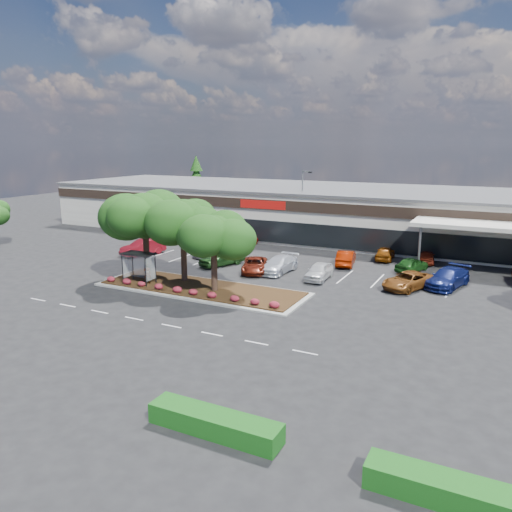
% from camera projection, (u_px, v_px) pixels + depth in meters
% --- Properties ---
extents(ground, '(160.00, 160.00, 0.00)m').
position_uv_depth(ground, '(195.00, 307.00, 37.30)').
color(ground, black).
rests_on(ground, ground).
extents(retail_store, '(80.40, 25.20, 6.25)m').
position_uv_depth(retail_store, '(337.00, 211.00, 66.10)').
color(retail_store, silver).
rests_on(retail_store, ground).
extents(landscape_island, '(18.00, 6.00, 0.26)m').
position_uv_depth(landscape_island, '(201.00, 289.00, 41.64)').
color(landscape_island, '#979792').
rests_on(landscape_island, ground).
extents(lane_markings, '(33.12, 20.06, 0.01)m').
position_uv_depth(lane_markings, '(256.00, 275.00, 46.44)').
color(lane_markings, silver).
rests_on(lane_markings, ground).
extents(shrub_row, '(17.00, 0.80, 0.50)m').
position_uv_depth(shrub_row, '(187.00, 291.00, 39.72)').
color(shrub_row, maroon).
rests_on(shrub_row, landscape_island).
extents(bus_shelter, '(2.75, 1.55, 2.59)m').
position_uv_depth(bus_shelter, '(140.00, 259.00, 42.65)').
color(bus_shelter, black).
rests_on(bus_shelter, landscape_island).
extents(island_tree_west, '(7.20, 7.20, 7.89)m').
position_uv_depth(island_tree_west, '(146.00, 234.00, 43.80)').
color(island_tree_west, black).
rests_on(island_tree_west, landscape_island).
extents(island_tree_mid, '(6.60, 6.60, 7.32)m').
position_uv_depth(island_tree_mid, '(183.00, 239.00, 42.94)').
color(island_tree_mid, black).
rests_on(island_tree_mid, landscape_island).
extents(island_tree_east, '(5.80, 5.80, 6.50)m').
position_uv_depth(island_tree_east, '(214.00, 251.00, 39.97)').
color(island_tree_east, black).
rests_on(island_tree_east, landscape_island).
extents(hedge_south_east, '(6.00, 1.30, 0.90)m').
position_uv_depth(hedge_south_east, '(215.00, 423.00, 21.06)').
color(hedge_south_east, '#184711').
rests_on(hedge_south_east, ground).
extents(hedge_south_mid, '(7.00, 1.30, 0.90)m').
position_uv_depth(hedge_south_mid, '(470.00, 497.00, 16.67)').
color(hedge_south_mid, '#184711').
rests_on(hedge_south_mid, ground).
extents(conifer_north_west, '(4.40, 4.40, 10.00)m').
position_uv_depth(conifer_north_west, '(197.00, 183.00, 89.42)').
color(conifer_north_west, black).
rests_on(conifer_north_west, ground).
extents(person_waiting, '(0.69, 0.51, 1.72)m').
position_uv_depth(person_waiting, '(147.00, 273.00, 42.62)').
color(person_waiting, '#594C47').
rests_on(person_waiting, landscape_island).
extents(light_pole, '(1.42, 0.71, 8.74)m').
position_uv_depth(light_pole, '(303.00, 210.00, 61.88)').
color(light_pole, '#979792').
rests_on(light_pole, ground).
extents(car_0, '(3.37, 5.29, 1.65)m').
position_uv_depth(car_0, '(143.00, 247.00, 54.67)').
color(car_0, maroon).
rests_on(car_0, ground).
extents(car_1, '(2.49, 5.13, 1.44)m').
position_uv_depth(car_1, '(209.00, 249.00, 54.29)').
color(car_1, slate).
rests_on(car_1, ground).
extents(car_2, '(3.63, 5.29, 1.67)m').
position_uv_depth(car_2, '(222.00, 257.00, 49.93)').
color(car_2, '#1E451A').
rests_on(car_2, ground).
extents(car_3, '(4.00, 5.41, 1.37)m').
position_uv_depth(car_3, '(255.00, 265.00, 47.29)').
color(car_3, '#621C0E').
rests_on(car_3, ground).
extents(car_4, '(2.43, 5.34, 1.52)m').
position_uv_depth(car_4, '(279.00, 264.00, 47.22)').
color(car_4, silver).
rests_on(car_4, ground).
extents(car_5, '(1.92, 4.42, 1.48)m').
position_uv_depth(car_5, '(319.00, 271.00, 44.81)').
color(car_5, silver).
rests_on(car_5, ground).
extents(car_7, '(4.28, 5.63, 1.42)m').
position_uv_depth(car_7, '(408.00, 281.00, 41.85)').
color(car_7, brown).
rests_on(car_7, ground).
extents(car_8, '(3.65, 5.95, 1.61)m').
position_uv_depth(car_8, '(448.00, 278.00, 42.33)').
color(car_8, '#0F1954').
rests_on(car_8, ground).
extents(car_9, '(2.28, 4.75, 1.34)m').
position_uv_depth(car_9, '(208.00, 237.00, 61.40)').
color(car_9, navy).
rests_on(car_9, ground).
extents(car_10, '(3.51, 5.92, 1.54)m').
position_uv_depth(car_10, '(239.00, 240.00, 59.14)').
color(car_10, '#840806').
rests_on(car_10, ground).
extents(car_11, '(2.59, 5.16, 1.62)m').
position_uv_depth(car_11, '(241.00, 247.00, 54.99)').
color(car_11, '#999FA4').
rests_on(car_11, ground).
extents(car_13, '(2.42, 4.80, 1.51)m').
position_uv_depth(car_13, '(346.00, 258.00, 49.97)').
color(car_13, '#821800').
rests_on(car_13, ground).
extents(car_14, '(2.05, 4.35, 1.44)m').
position_uv_depth(car_14, '(385.00, 253.00, 52.22)').
color(car_14, '#783909').
rests_on(car_14, ground).
extents(car_15, '(2.92, 4.41, 1.39)m').
position_uv_depth(car_15, '(412.00, 265.00, 47.45)').
color(car_15, '#1A5017').
rests_on(car_15, ground).
extents(car_16, '(2.10, 4.08, 1.33)m').
position_uv_depth(car_16, '(426.00, 257.00, 50.84)').
color(car_16, maroon).
rests_on(car_16, ground).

